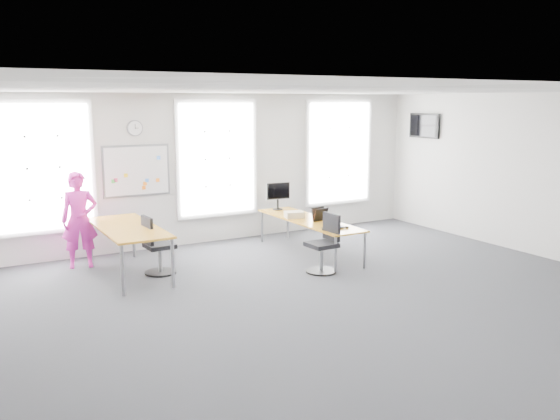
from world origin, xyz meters
TOP-DOWN VIEW (x-y plane):
  - floor at (0.00, 0.00)m, footprint 10.00×10.00m
  - ceiling at (0.00, 0.00)m, footprint 10.00×10.00m
  - wall_back at (0.00, 4.00)m, footprint 10.00×0.00m
  - wall_right at (5.00, 0.00)m, footprint 0.00×10.00m
  - window_left at (-3.00, 3.97)m, footprint 1.60×0.06m
  - window_mid at (0.30, 3.97)m, footprint 1.60×0.06m
  - window_right at (3.30, 3.97)m, footprint 1.60×0.06m
  - desk_right at (1.35, 2.13)m, footprint 0.73×2.73m
  - desk_left at (-1.97, 2.48)m, footprint 0.90×2.24m
  - chair_right at (0.94, 1.01)m, footprint 0.53×0.53m
  - chair_left at (-1.56, 2.28)m, footprint 0.53×0.53m
  - person at (-2.56, 3.35)m, footprint 0.67×0.50m
  - whiteboard at (-1.35, 3.97)m, footprint 1.20×0.03m
  - wall_clock at (-1.35, 3.97)m, footprint 0.30×0.04m
  - tv at (4.95, 3.00)m, footprint 0.06×0.90m
  - keyboard at (1.26, 1.22)m, footprint 0.47×0.29m
  - mouse at (1.51, 1.16)m, footprint 0.08×0.11m
  - lens_cap at (1.48, 1.43)m, footprint 0.08×0.08m
  - headphones at (1.51, 1.59)m, footprint 0.19×0.10m
  - laptop_sleeve at (1.44, 1.91)m, footprint 0.32×0.22m
  - paper_stack at (1.20, 2.42)m, footprint 0.39×0.33m
  - monitor at (1.33, 3.29)m, footprint 0.50×0.20m

SIDE VIEW (x-z plane):
  - floor at x=0.00m, z-range 0.00..0.00m
  - chair_right at x=0.94m, z-range -0.06..0.93m
  - chair_left at x=-1.56m, z-range -0.06..0.93m
  - desk_right at x=1.35m, z-range 0.29..0.95m
  - lens_cap at x=1.48m, z-range 0.66..0.67m
  - keyboard at x=1.26m, z-range 0.66..0.69m
  - mouse at x=1.51m, z-range 0.66..0.70m
  - headphones at x=1.51m, z-range 0.66..0.77m
  - paper_stack at x=1.20m, z-range 0.66..0.78m
  - desk_left at x=-1.97m, z-range 0.34..1.16m
  - laptop_sleeve at x=1.44m, z-range 0.66..0.92m
  - person at x=-2.56m, z-range 0.00..1.67m
  - monitor at x=1.33m, z-range 0.72..1.27m
  - wall_back at x=0.00m, z-range -3.50..6.50m
  - wall_right at x=5.00m, z-range -3.50..6.50m
  - whiteboard at x=-1.35m, z-range 1.10..2.00m
  - window_left at x=-3.00m, z-range 0.60..2.80m
  - window_mid at x=0.30m, z-range 0.60..2.80m
  - window_right at x=3.30m, z-range 0.60..2.80m
  - tv at x=4.95m, z-range 2.02..2.57m
  - wall_clock at x=-1.35m, z-range 2.20..2.50m
  - ceiling at x=0.00m, z-range 3.00..3.00m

